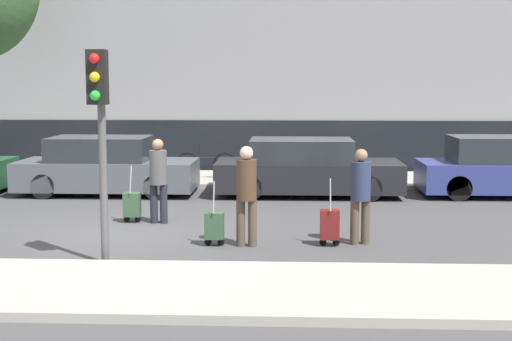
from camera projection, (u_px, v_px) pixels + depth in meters
ground_plane at (121, 232)px, 13.19m from camera, size 80.00×80.00×0.00m
sidewalk_near at (55, 287)px, 9.46m from camera, size 28.00×2.50×0.12m
sidewalk_far at (179, 179)px, 20.12m from camera, size 28.00×3.00×0.12m
building_facade at (193, 2)px, 22.66m from camera, size 28.00×2.09×10.66m
parked_car_1 at (106, 167)px, 17.67m from camera, size 4.37×1.81×1.43m
parked_car_2 at (307, 169)px, 17.49m from camera, size 4.52×1.90×1.39m
parked_car_3 at (502, 169)px, 17.35m from camera, size 4.06×1.76×1.46m
pedestrian_left at (158, 176)px, 13.96m from camera, size 0.35×0.34×1.67m
trolley_left at (132, 205)px, 14.11m from camera, size 0.34×0.29×1.13m
pedestrian_center at (247, 190)px, 11.97m from camera, size 0.35×0.34×1.70m
trolley_center at (214, 226)px, 12.09m from camera, size 0.34×0.29×1.11m
pedestrian_right at (361, 191)px, 12.13m from camera, size 0.34×0.34×1.65m
trolley_right at (330, 225)px, 12.06m from camera, size 0.34×0.29×1.16m
traffic_light at (99, 112)px, 10.54m from camera, size 0.28×0.47×3.24m
parked_bicycle at (206, 165)px, 19.79m from camera, size 1.77×0.06×0.96m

